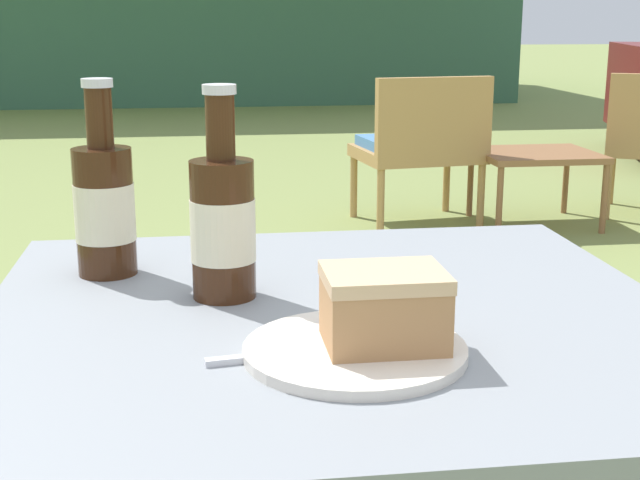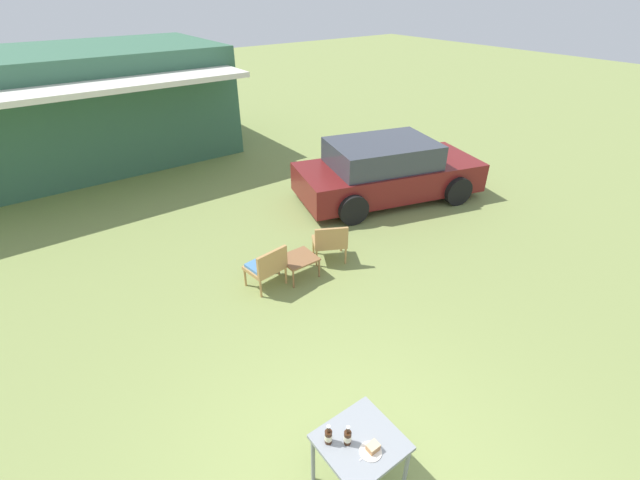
# 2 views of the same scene
# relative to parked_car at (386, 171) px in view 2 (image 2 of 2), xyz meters

# --- Properties ---
(cabin_building) EXTENTS (8.80, 5.29, 2.86)m
(cabin_building) POSITION_rel_parked_car_xyz_m (-5.59, 6.70, 0.79)
(cabin_building) COLOR #38664C
(cabin_building) RESTS_ON ground_plane
(parked_car) EXTENTS (4.41, 2.76, 1.34)m
(parked_car) POSITION_rel_parked_car_xyz_m (0.00, 0.00, 0.00)
(parked_car) COLOR maroon
(parked_car) RESTS_ON ground_plane
(wicker_chair_cushioned) EXTENTS (0.63, 0.55, 0.74)m
(wicker_chair_cushioned) POSITION_rel_parked_car_xyz_m (-3.89, -1.32, -0.23)
(wicker_chair_cushioned) COLOR #B2844C
(wicker_chair_cushioned) RESTS_ON ground_plane
(wicker_chair_plain) EXTENTS (0.73, 0.69, 0.74)m
(wicker_chair_plain) POSITION_rel_parked_car_xyz_m (-2.62, -1.33, -0.23)
(wicker_chair_plain) COLOR #B2844C
(wicker_chair_plain) RESTS_ON ground_plane
(garden_side_table) EXTENTS (0.57, 0.51, 0.37)m
(garden_side_table) POSITION_rel_parked_car_xyz_m (-3.32, -1.39, -0.32)
(garden_side_table) COLOR brown
(garden_side_table) RESTS_ON ground_plane
(patio_table) EXTENTS (0.73, 0.69, 0.72)m
(patio_table) POSITION_rel_parked_car_xyz_m (-4.84, -4.67, -0.01)
(patio_table) COLOR gray
(patio_table) RESTS_ON ground_plane
(cake_on_plate) EXTENTS (0.20, 0.20, 0.08)m
(cake_on_plate) POSITION_rel_parked_car_xyz_m (-4.82, -4.80, 0.10)
(cake_on_plate) COLOR silver
(cake_on_plate) RESTS_ON patio_table
(cola_bottle_near) EXTENTS (0.07, 0.07, 0.23)m
(cola_bottle_near) POSITION_rel_parked_car_xyz_m (-4.95, -4.61, 0.16)
(cola_bottle_near) COLOR #381E0F
(cola_bottle_near) RESTS_ON patio_table
(cola_bottle_far) EXTENTS (0.07, 0.07, 0.23)m
(cola_bottle_far) POSITION_rel_parked_car_xyz_m (-5.08, -4.50, 0.16)
(cola_bottle_far) COLOR #381E0F
(cola_bottle_far) RESTS_ON patio_table
(fork) EXTENTS (0.18, 0.03, 0.01)m
(fork) POSITION_rel_parked_car_xyz_m (-4.88, -4.79, 0.08)
(fork) COLOR silver
(fork) RESTS_ON patio_table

